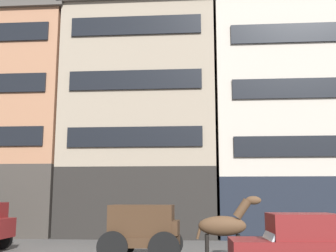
# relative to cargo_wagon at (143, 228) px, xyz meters

# --- Properties ---
(building_center_left) EXTENTS (7.20, 6.72, 13.80)m
(building_center_left) POSITION_rel_cargo_wagon_xyz_m (-9.41, 10.07, 5.80)
(building_center_left) COLOR #38332D
(building_center_left) RESTS_ON ground_plane
(building_center_right) EXTENTS (9.39, 6.72, 14.03)m
(building_center_right) POSITION_rel_cargo_wagon_xyz_m (-1.47, 10.07, 5.91)
(building_center_right) COLOR black
(building_center_right) RESTS_ON ground_plane
(building_far_right) EXTENTS (10.46, 6.72, 16.44)m
(building_far_right) POSITION_rel_cargo_wagon_xyz_m (8.11, 10.07, 7.11)
(building_far_right) COLOR black
(building_far_right) RESTS_ON ground_plane
(cargo_wagon) EXTENTS (2.95, 1.60, 1.98)m
(cargo_wagon) POSITION_rel_cargo_wagon_xyz_m (0.00, 0.00, 0.00)
(cargo_wagon) COLOR #3D2819
(cargo_wagon) RESTS_ON ground_plane
(draft_horse) EXTENTS (2.35, 0.66, 2.30)m
(draft_horse) POSITION_rel_cargo_wagon_xyz_m (2.95, -0.00, 0.12)
(draft_horse) COLOR #513823
(draft_horse) RESTS_ON ground_plane
(sedan_light) EXTENTS (3.75, 1.96, 1.83)m
(sedan_light) POSITION_rel_cargo_wagon_xyz_m (4.77, -3.25, -0.23)
(sedan_light) COLOR maroon
(sedan_light) RESTS_ON ground_plane
(pedestrian_officer) EXTENTS (0.48, 0.48, 1.79)m
(pedestrian_officer) POSITION_rel_cargo_wagon_xyz_m (-0.32, 4.15, -0.17)
(pedestrian_officer) COLOR black
(pedestrian_officer) RESTS_ON ground_plane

